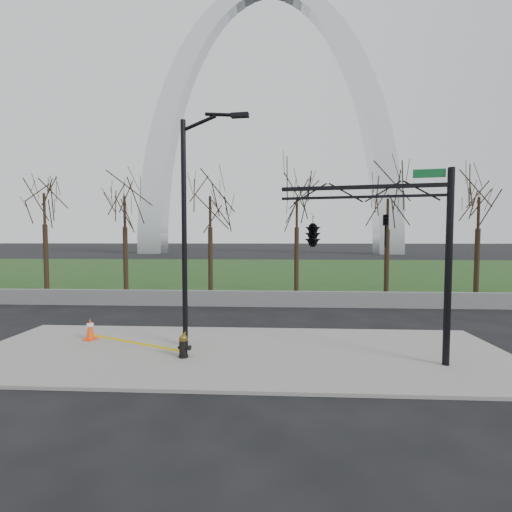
{
  "coord_description": "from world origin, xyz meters",
  "views": [
    {
      "loc": [
        1.12,
        -11.23,
        3.92
      ],
      "look_at": [
        0.46,
        2.0,
        3.23
      ],
      "focal_mm": 23.72,
      "sensor_mm": 36.0,
      "label": 1
    }
  ],
  "objects_px": {
    "traffic_cone": "(90,329)",
    "traffic_signal_mast": "(337,231)",
    "fire_hydrant": "(184,346)",
    "street_light": "(190,216)"
  },
  "relations": [
    {
      "from": "traffic_cone",
      "to": "traffic_signal_mast",
      "type": "bearing_deg",
      "value": -9.24
    },
    {
      "from": "fire_hydrant",
      "to": "traffic_signal_mast",
      "type": "bearing_deg",
      "value": 17.84
    },
    {
      "from": "street_light",
      "to": "fire_hydrant",
      "type": "bearing_deg",
      "value": -83.19
    },
    {
      "from": "fire_hydrant",
      "to": "street_light",
      "type": "height_order",
      "value": "street_light"
    },
    {
      "from": "traffic_cone",
      "to": "traffic_signal_mast",
      "type": "relative_size",
      "value": 0.13
    },
    {
      "from": "street_light",
      "to": "traffic_signal_mast",
      "type": "xyz_separation_m",
      "value": [
        4.91,
        -0.91,
        -0.55
      ]
    },
    {
      "from": "fire_hydrant",
      "to": "traffic_cone",
      "type": "distance_m",
      "value": 4.36
    },
    {
      "from": "street_light",
      "to": "traffic_signal_mast",
      "type": "height_order",
      "value": "street_light"
    },
    {
      "from": "street_light",
      "to": "traffic_cone",
      "type": "bearing_deg",
      "value": 177.91
    },
    {
      "from": "fire_hydrant",
      "to": "traffic_cone",
      "type": "relative_size",
      "value": 0.97
    }
  ]
}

